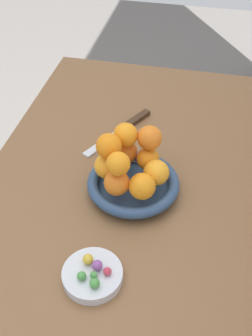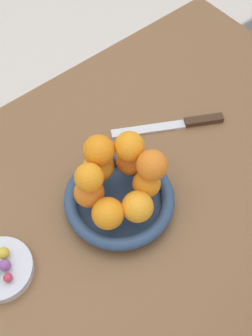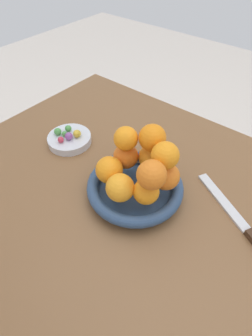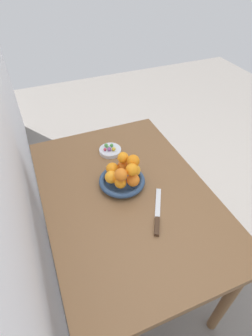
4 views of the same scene
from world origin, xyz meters
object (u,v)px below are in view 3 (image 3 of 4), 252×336
object	(u,v)px
orange_4	(109,170)
candy_ball_5	(68,128)
orange_9	(126,138)
knife	(243,224)
candy_dish	(70,139)
candy_ball_3	(61,140)
orange_2	(152,157)
candy_ball_4	(58,132)
orange_0	(146,191)
candy_ball_2	(64,134)
orange_8	(152,138)
orange_6	(151,174)
orange_3	(126,156)
candy_ball_0	(77,134)
fruit_bowl	(135,187)
candy_ball_1	(69,136)
dining_table	(152,226)
orange_1	(165,176)
orange_5	(120,188)

from	to	relation	value
orange_4	candy_ball_5	bearing A→B (deg)	-18.51
orange_9	knife	bearing A→B (deg)	-170.01
candy_dish	candy_ball_3	distance (m)	0.04
orange_2	candy_ball_4	xyz separation A→B (m)	(0.28, 0.05, -0.04)
orange_0	candy_ball_4	world-z (taller)	orange_0
candy_ball_2	orange_8	bearing A→B (deg)	-172.96
orange_6	orange_0	bearing A→B (deg)	-3.63
orange_0	orange_3	world-z (taller)	orange_3
orange_2	candy_ball_0	world-z (taller)	orange_2
orange_3	candy_ball_0	distance (m)	0.19
fruit_bowl	candy_ball_2	world-z (taller)	fruit_bowl
candy_ball_2	orange_4	bearing A→B (deg)	166.15
knife	orange_3	bearing A→B (deg)	9.26
orange_9	knife	distance (m)	0.31
orange_6	candy_ball_4	bearing A→B (deg)	-7.18
orange_4	orange_0	bearing A→B (deg)	-177.65
orange_0	orange_2	bearing A→B (deg)	-61.12
orange_6	candy_ball_1	size ratio (longest dim) A/B	2.74
candy_ball_1	candy_ball_3	world-z (taller)	candy_ball_1
orange_0	candy_ball_0	world-z (taller)	orange_0
dining_table	orange_4	bearing A→B (deg)	15.52
fruit_bowl	orange_0	bearing A→B (deg)	151.09
candy_ball_3	orange_1	bearing A→B (deg)	-173.83
orange_5	knife	distance (m)	0.27
orange_2	orange_8	size ratio (longest dim) A/B	1.04
orange_5	orange_9	bearing A→B (deg)	-58.26
orange_5	orange_6	xyz separation A→B (m)	(-0.05, -0.03, 0.05)
candy_ball_1	knife	size ratio (longest dim) A/B	0.09
orange_0	orange_8	xyz separation A→B (m)	(0.05, -0.08, 0.06)
orange_2	candy_ball_1	xyz separation A→B (m)	(0.24, 0.04, -0.04)
orange_4	candy_ball_5	world-z (taller)	orange_4
orange_2	fruit_bowl	bearing A→B (deg)	91.09
candy_ball_4	knife	xyz separation A→B (m)	(-0.52, -0.06, -0.03)
fruit_bowl	candy_dish	xyz separation A→B (m)	(0.26, -0.03, -0.01)
candy_dish	orange_9	size ratio (longest dim) A/B	2.27
orange_4	orange_8	world-z (taller)	orange_8
orange_0	orange_9	size ratio (longest dim) A/B	1.03
orange_5	fruit_bowl	bearing A→B (deg)	-88.91
fruit_bowl	candy_ball_4	xyz separation A→B (m)	(0.29, -0.02, 0.01)
candy_ball_0	candy_ball_5	distance (m)	0.04
dining_table	candy_dish	distance (m)	0.33
orange_0	orange_4	size ratio (longest dim) A/B	0.90
orange_6	candy_ball_0	bearing A→B (deg)	-13.52
orange_4	candy_ball_1	world-z (taller)	orange_4
candy_dish	candy_ball_4	distance (m)	0.04
candy_ball_2	candy_ball_3	world-z (taller)	candy_ball_3
fruit_bowl	orange_9	xyz separation A→B (m)	(0.05, -0.02, 0.10)
orange_2	orange_6	size ratio (longest dim) A/B	1.05
candy_dish	orange_3	size ratio (longest dim) A/B	2.06
orange_5	candy_dish	bearing A→B (deg)	-17.97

